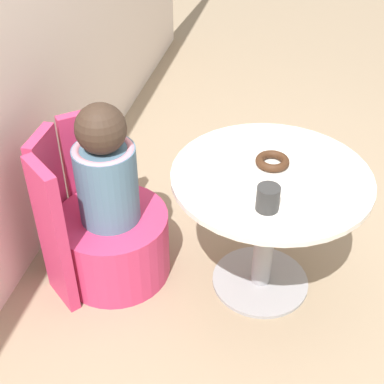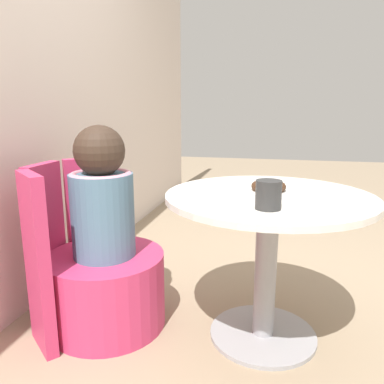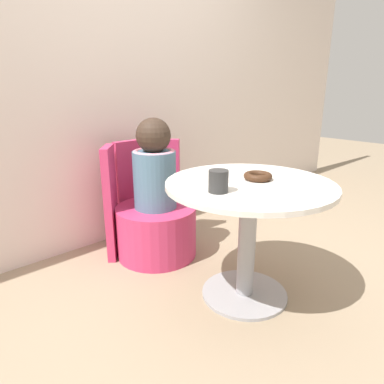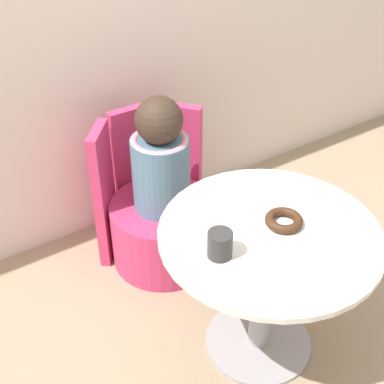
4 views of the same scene
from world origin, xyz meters
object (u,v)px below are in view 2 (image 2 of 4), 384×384
Objects in this scene: child_figure at (102,197)px; donut at (269,186)px; tub_chair at (107,289)px; cup at (268,195)px; round_table at (267,232)px.

donut is at bearing -79.64° from child_figure.
tub_chair is 0.90m from cup.
child_figure is at bearing 76.22° from cup.
child_figure reaches higher than round_table.
tub_chair is 0.44m from child_figure.
cup is (-0.23, -0.00, 0.21)m from round_table.
round_table reaches higher than tub_chair.
child_figure reaches higher than tub_chair.
donut is (0.13, -0.70, 0.49)m from tub_chair.
tub_chair is (-0.06, 0.71, -0.31)m from round_table.
child_figure is at bearing 100.36° from donut.
cup reaches higher than donut.
round_table is 1.46× the size of child_figure.
child_figure reaches higher than donut.
donut is 0.30m from cup.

